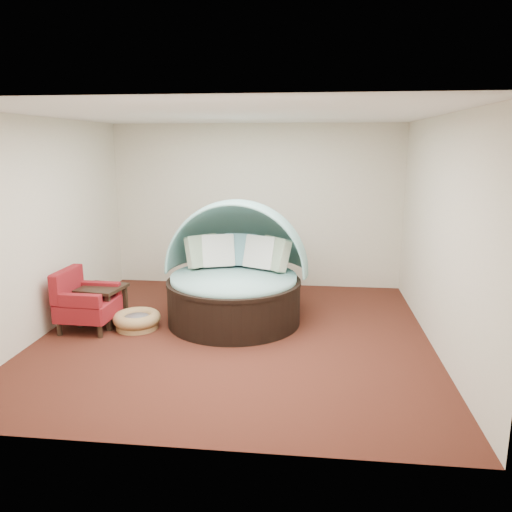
# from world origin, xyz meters

# --- Properties ---
(floor) EXTENTS (5.00, 5.00, 0.00)m
(floor) POSITION_xyz_m (0.00, 0.00, 0.00)
(floor) COLOR #4B1E15
(floor) RESTS_ON ground
(wall_back) EXTENTS (5.00, 0.00, 5.00)m
(wall_back) POSITION_xyz_m (0.00, 2.50, 1.40)
(wall_back) COLOR beige
(wall_back) RESTS_ON floor
(wall_front) EXTENTS (5.00, 0.00, 5.00)m
(wall_front) POSITION_xyz_m (0.00, -2.50, 1.40)
(wall_front) COLOR beige
(wall_front) RESTS_ON floor
(wall_left) EXTENTS (0.00, 5.00, 5.00)m
(wall_left) POSITION_xyz_m (-2.50, 0.00, 1.40)
(wall_left) COLOR beige
(wall_left) RESTS_ON floor
(wall_right) EXTENTS (0.00, 5.00, 5.00)m
(wall_right) POSITION_xyz_m (2.50, 0.00, 1.40)
(wall_right) COLOR beige
(wall_right) RESTS_ON floor
(ceiling) EXTENTS (5.00, 5.00, 0.00)m
(ceiling) POSITION_xyz_m (0.00, 0.00, 2.80)
(ceiling) COLOR white
(ceiling) RESTS_ON wall_back
(canopy_daybed) EXTENTS (2.07, 1.95, 1.71)m
(canopy_daybed) POSITION_xyz_m (-0.08, 0.64, 0.79)
(canopy_daybed) COLOR black
(canopy_daybed) RESTS_ON floor
(pet_basket) EXTENTS (0.77, 0.77, 0.22)m
(pet_basket) POSITION_xyz_m (-1.37, 0.12, 0.12)
(pet_basket) COLOR olive
(pet_basket) RESTS_ON floor
(red_armchair) EXTENTS (0.72, 0.73, 0.82)m
(red_armchair) POSITION_xyz_m (-2.05, 0.03, 0.38)
(red_armchair) COLOR black
(red_armchair) RESTS_ON floor
(side_table) EXTENTS (0.63, 0.63, 0.53)m
(side_table) POSITION_xyz_m (-1.90, 0.25, 0.34)
(side_table) COLOR black
(side_table) RESTS_ON floor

